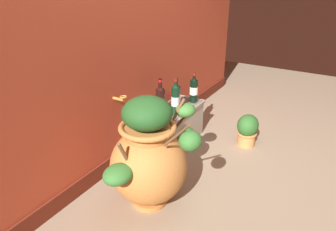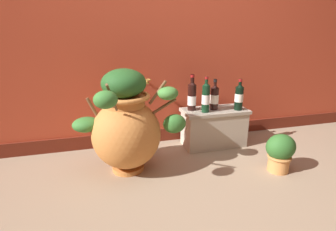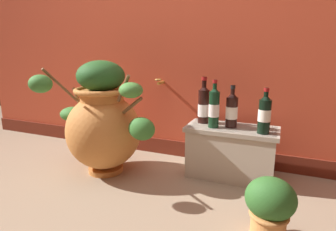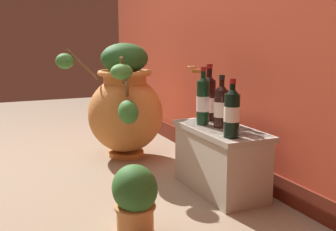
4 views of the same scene
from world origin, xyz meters
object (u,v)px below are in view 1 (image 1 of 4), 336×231
wine_bottle_left (160,101)px  potted_shrub (247,129)px  wine_bottle_middle (176,95)px  wine_bottle_back (175,98)px  wine_bottle_right (194,89)px  terracotta_urn (149,157)px

wine_bottle_left → potted_shrub: (0.51, -0.65, -0.34)m
potted_shrub → wine_bottle_left: bearing=128.0°
wine_bottle_middle → wine_bottle_back: size_ratio=0.88×
wine_bottle_left → wine_bottle_middle: (0.21, -0.04, -0.01)m
potted_shrub → wine_bottle_back: bearing=126.4°
wine_bottle_back → potted_shrub: 0.77m
wine_bottle_right → wine_bottle_back: 0.33m
wine_bottle_right → potted_shrub: 0.64m
wine_bottle_middle → wine_bottle_right: size_ratio=0.98×
wine_bottle_middle → potted_shrub: size_ratio=0.93×
wine_bottle_left → wine_bottle_right: size_ratio=1.14×
wine_bottle_middle → potted_shrub: (0.30, -0.61, -0.32)m
wine_bottle_middle → potted_shrub: 0.75m
wine_bottle_middle → wine_bottle_back: wine_bottle_back is taller
terracotta_urn → wine_bottle_right: bearing=10.9°
wine_bottle_left → potted_shrub: size_ratio=1.07×
terracotta_urn → wine_bottle_left: (0.65, 0.32, 0.12)m
terracotta_urn → wine_bottle_right: 1.10m
wine_bottle_back → wine_bottle_middle: bearing=26.0°
wine_bottle_middle → wine_bottle_left: bearing=169.1°
wine_bottle_right → potted_shrub: (0.08, -0.54, -0.33)m
wine_bottle_middle → wine_bottle_right: (0.22, -0.07, 0.01)m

